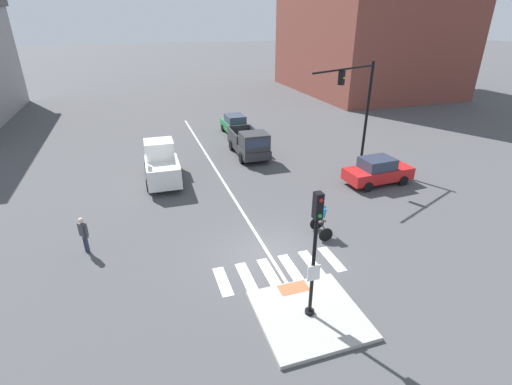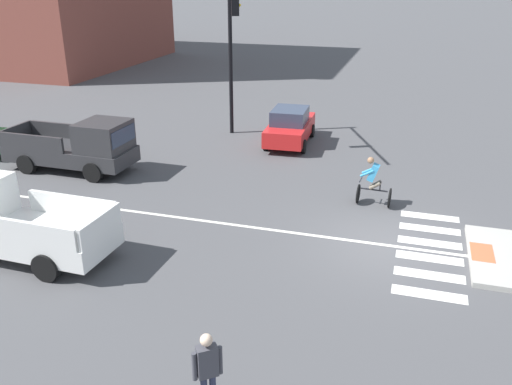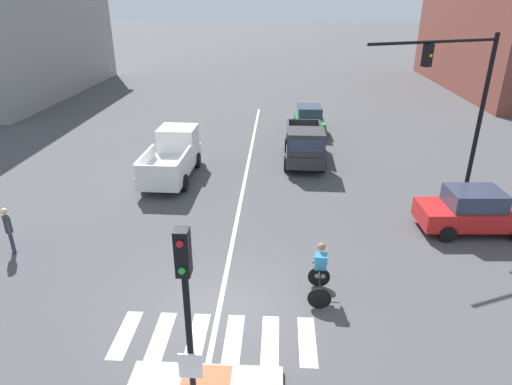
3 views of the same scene
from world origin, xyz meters
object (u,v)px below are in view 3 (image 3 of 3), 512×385
(traffic_light_mast, at_px, (463,95))
(pedestrian_at_curb_left, at_px, (8,227))
(car_green_eastbound_distant, at_px, (309,119))
(pickup_truck_charcoal_eastbound_far, at_px, (305,145))
(signal_pole, at_px, (188,320))
(car_red_cross_right, at_px, (475,211))
(pickup_truck_white_westbound_far, at_px, (173,156))
(cyclist, at_px, (320,270))

(traffic_light_mast, distance_m, pedestrian_at_curb_left, 17.21)
(car_green_eastbound_distant, relative_size, pickup_truck_charcoal_eastbound_far, 0.81)
(signal_pole, relative_size, car_red_cross_right, 1.07)
(traffic_light_mast, distance_m, pickup_truck_white_westbound_far, 12.88)
(signal_pole, height_order, traffic_light_mast, traffic_light_mast)
(signal_pole, height_order, pickup_truck_white_westbound_far, signal_pole)
(car_green_eastbound_distant, relative_size, cyclist, 2.47)
(traffic_light_mast, xyz_separation_m, pickup_truck_white_westbound_far, (-12.17, 2.35, -3.51))
(car_red_cross_right, bearing_deg, signal_pole, -134.49)
(pickup_truck_charcoal_eastbound_far, bearing_deg, cyclist, -90.43)
(cyclist, bearing_deg, signal_pole, -120.87)
(pickup_truck_white_westbound_far, bearing_deg, pedestrian_at_curb_left, -117.70)
(traffic_light_mast, xyz_separation_m, car_green_eastbound_distant, (-5.20, 10.27, -3.68))
(signal_pole, xyz_separation_m, traffic_light_mast, (8.63, 11.59, 1.63))
(pedestrian_at_curb_left, bearing_deg, pickup_truck_charcoal_eastbound_far, 42.36)
(signal_pole, distance_m, car_red_cross_right, 12.67)
(car_green_eastbound_distant, height_order, cyclist, cyclist)
(cyclist, bearing_deg, traffic_light_mast, 49.85)
(signal_pole, xyz_separation_m, pickup_truck_white_westbound_far, (-3.53, 13.94, -1.88))
(traffic_light_mast, bearing_deg, cyclist, -130.15)
(signal_pole, height_order, cyclist, signal_pole)
(signal_pole, height_order, pickup_truck_charcoal_eastbound_far, signal_pole)
(car_green_eastbound_distant, xyz_separation_m, pedestrian_at_curb_left, (-10.87, -15.34, 0.17))
(cyclist, bearing_deg, pedestrian_at_curb_left, 169.65)
(pickup_truck_white_westbound_far, xyz_separation_m, cyclist, (6.31, -9.29, -0.11))
(traffic_light_mast, xyz_separation_m, pedestrian_at_curb_left, (-16.07, -5.07, -3.51))
(signal_pole, bearing_deg, cyclist, 59.13)
(pickup_truck_white_westbound_far, bearing_deg, car_green_eastbound_distant, 48.62)
(car_red_cross_right, distance_m, cyclist, 7.36)
(car_green_eastbound_distant, xyz_separation_m, car_red_cross_right, (5.33, -12.93, 0.00))
(cyclist, xyz_separation_m, pedestrian_at_curb_left, (-10.21, 1.87, 0.11))
(pickup_truck_charcoal_eastbound_far, bearing_deg, car_green_eastbound_distant, 84.49)
(cyclist, bearing_deg, pickup_truck_charcoal_eastbound_far, 89.57)
(traffic_light_mast, relative_size, cyclist, 4.03)
(pedestrian_at_curb_left, bearing_deg, car_red_cross_right, 8.46)
(pickup_truck_white_westbound_far, bearing_deg, cyclist, -55.82)
(car_green_eastbound_distant, distance_m, pickup_truck_white_westbound_far, 10.55)
(traffic_light_mast, height_order, pickup_truck_charcoal_eastbound_far, traffic_light_mast)
(signal_pole, relative_size, pedestrian_at_curb_left, 2.69)
(cyclist, height_order, pedestrian_at_curb_left, cyclist)
(signal_pole, relative_size, car_green_eastbound_distant, 1.09)
(signal_pole, distance_m, pedestrian_at_curb_left, 10.06)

